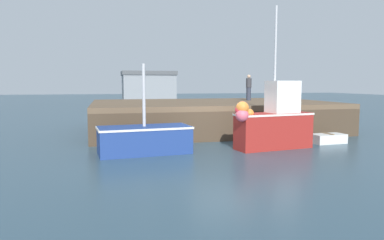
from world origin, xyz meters
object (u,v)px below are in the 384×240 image
at_px(fishing_boat_near_right, 273,122).
at_px(rowboat, 328,139).
at_px(dockworker, 249,88).
at_px(fishing_boat_near_left, 144,139).

relative_size(fishing_boat_near_right, rowboat, 3.65).
bearing_deg(fishing_boat_near_right, dockworker, 75.65).
bearing_deg(dockworker, fishing_boat_near_right, -104.35).
relative_size(fishing_boat_near_left, fishing_boat_near_right, 0.64).
bearing_deg(fishing_boat_near_left, fishing_boat_near_right, -2.55).
relative_size(fishing_boat_near_left, rowboat, 2.32).
bearing_deg(rowboat, fishing_boat_near_left, -177.00).
distance_m(fishing_boat_near_left, dockworker, 10.22).
bearing_deg(fishing_boat_near_left, rowboat, 3.00).
relative_size(fishing_boat_near_right, dockworker, 3.66).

